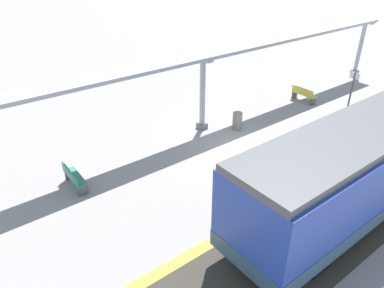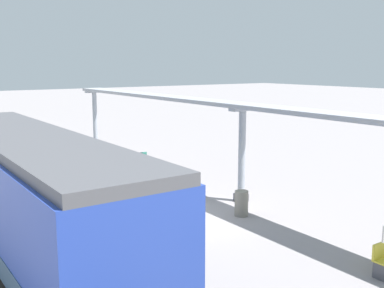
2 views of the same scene
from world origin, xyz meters
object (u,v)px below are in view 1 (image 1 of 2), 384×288
(bench_near_end, at_px, (303,94))
(trash_bin, at_px, (237,121))
(train_near_carriage, at_px, (373,159))
(canopy_pillar_second, at_px, (202,94))
(canopy_pillar_nearest, at_px, (360,48))
(platform_info_sign, at_px, (352,86))
(bench_mid_platform, at_px, (73,178))

(bench_near_end, relative_size, trash_bin, 1.67)
(train_near_carriage, relative_size, canopy_pillar_second, 3.39)
(train_near_carriage, relative_size, bench_near_end, 8.26)
(train_near_carriage, distance_m, bench_near_end, 9.71)
(canopy_pillar_second, bearing_deg, canopy_pillar_nearest, -90.00)
(bench_near_end, relative_size, platform_info_sign, 0.69)
(train_near_carriage, relative_size, trash_bin, 13.77)
(platform_info_sign, bearing_deg, trash_bin, 73.82)
(platform_info_sign, bearing_deg, bench_near_end, 28.08)
(canopy_pillar_nearest, height_order, trash_bin, canopy_pillar_nearest)
(bench_mid_platform, relative_size, trash_bin, 1.67)
(bench_near_end, bearing_deg, canopy_pillar_nearest, -82.85)
(train_near_carriage, relative_size, canopy_pillar_nearest, 3.39)
(bench_near_end, distance_m, bench_mid_platform, 14.19)
(canopy_pillar_second, xyz_separation_m, trash_bin, (-1.16, -1.36, -1.41))
(bench_mid_platform, bearing_deg, bench_near_end, -89.95)
(canopy_pillar_nearest, xyz_separation_m, bench_near_end, (-0.90, 7.17, -1.42))
(train_near_carriage, bearing_deg, trash_bin, -3.96)
(canopy_pillar_second, relative_size, platform_info_sign, 1.67)
(canopy_pillar_nearest, bearing_deg, trash_bin, 95.16)
(canopy_pillar_nearest, height_order, bench_near_end, canopy_pillar_nearest)
(canopy_pillar_nearest, relative_size, trash_bin, 4.06)
(train_near_carriage, distance_m, platform_info_sign, 8.99)
(canopy_pillar_nearest, xyz_separation_m, platform_info_sign, (-3.16, 5.97, -0.54))
(train_near_carriage, distance_m, canopy_pillar_nearest, 15.70)
(bench_mid_platform, distance_m, trash_bin, 8.51)
(train_near_carriage, height_order, platform_info_sign, train_near_carriage)
(train_near_carriage, xyz_separation_m, canopy_pillar_second, (8.27, 0.86, 0.03))
(train_near_carriage, height_order, bench_near_end, train_near_carriage)
(platform_info_sign, bearing_deg, train_near_carriage, 124.74)
(canopy_pillar_second, distance_m, bench_mid_platform, 7.35)
(canopy_pillar_nearest, distance_m, bench_near_end, 7.37)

